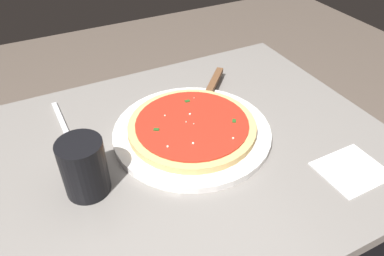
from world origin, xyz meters
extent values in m
cube|color=black|center=(-0.40, -0.29, 0.35)|extent=(0.06, 0.06, 0.71)
cube|color=black|center=(0.40, -0.29, 0.35)|extent=(0.06, 0.06, 0.71)
cube|color=gray|center=(0.00, 0.00, 0.72)|extent=(0.95, 0.72, 0.03)
cylinder|color=white|center=(-0.04, -0.03, 0.75)|extent=(0.36, 0.36, 0.02)
cylinder|color=#DBB26B|center=(-0.04, -0.03, 0.76)|extent=(0.29, 0.29, 0.02)
cylinder|color=red|center=(-0.04, -0.03, 0.77)|extent=(0.26, 0.26, 0.00)
sphere|color=#EFEACC|center=(0.00, -0.08, 0.78)|extent=(0.00, 0.00, 0.00)
sphere|color=#EFEACC|center=(0.04, 0.02, 0.78)|extent=(0.00, 0.00, 0.00)
sphere|color=#EFEACC|center=(-0.10, 0.06, 0.78)|extent=(0.00, 0.00, 0.00)
sphere|color=#EFEACC|center=(-0.05, -0.06, 0.78)|extent=(0.01, 0.01, 0.01)
sphere|color=#EFEACC|center=(-0.03, -0.04, 0.78)|extent=(0.00, 0.00, 0.00)
sphere|color=#EFEACC|center=(-0.01, 0.03, 0.78)|extent=(0.01, 0.01, 0.01)
sphere|color=#EFEACC|center=(-0.09, -0.12, 0.78)|extent=(0.00, 0.00, 0.00)
sphere|color=#EFEACC|center=(-0.05, -0.03, 0.78)|extent=(0.00, 0.00, 0.00)
cube|color=#23561E|center=(-0.13, 0.01, 0.77)|extent=(0.01, 0.01, 0.00)
cube|color=#23561E|center=(-0.07, -0.11, 0.77)|extent=(0.01, 0.01, 0.00)
cube|color=#23561E|center=(0.04, -0.04, 0.77)|extent=(0.01, 0.01, 0.00)
cube|color=silver|center=(-0.11, -0.11, 0.76)|extent=(0.11, 0.11, 0.00)
cube|color=brown|center=(-0.19, -0.18, 0.76)|extent=(0.10, 0.11, 0.01)
cylinder|color=black|center=(0.21, 0.03, 0.80)|extent=(0.09, 0.09, 0.12)
cube|color=white|center=(-0.29, 0.22, 0.74)|extent=(0.13, 0.12, 0.00)
cube|color=silver|center=(0.21, -0.23, 0.74)|extent=(0.02, 0.15, 0.00)
cube|color=silver|center=(0.21, -0.14, 0.74)|extent=(0.02, 0.04, 0.00)
camera|label=1|loc=(0.25, 0.55, 1.28)|focal=34.45mm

